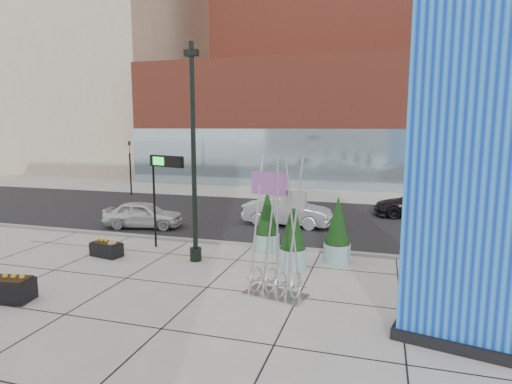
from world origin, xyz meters
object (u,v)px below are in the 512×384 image
(car_silver_mid, at_px, (287,212))
(overhead_street_sign, at_px, (168,169))
(car_white_west, at_px, (143,215))
(concrete_bollard, at_px, (112,250))
(lamp_post, at_px, (194,175))
(blue_pylon, at_px, (474,144))
(public_art_sculpture, at_px, (276,260))

(car_silver_mid, bearing_deg, overhead_street_sign, 147.91)
(overhead_street_sign, height_order, car_white_west, overhead_street_sign)
(concrete_bollard, xyz_separation_m, car_silver_mid, (5.47, 7.49, 0.44))
(lamp_post, height_order, overhead_street_sign, lamp_post)
(lamp_post, distance_m, car_white_west, 7.04)
(lamp_post, relative_size, car_silver_mid, 1.78)
(blue_pylon, distance_m, overhead_street_sign, 11.96)
(blue_pylon, distance_m, car_white_west, 16.58)
(lamp_post, relative_size, public_art_sculpture, 1.89)
(lamp_post, bearing_deg, blue_pylon, -25.12)
(overhead_street_sign, bearing_deg, lamp_post, -15.29)
(overhead_street_sign, xyz_separation_m, car_white_west, (-3.10, 3.00, -2.76))
(car_white_west, bearing_deg, overhead_street_sign, -145.19)
(public_art_sculpture, distance_m, concrete_bollard, 7.44)
(lamp_post, distance_m, concrete_bollard, 4.55)
(public_art_sculpture, height_order, overhead_street_sign, public_art_sculpture)
(car_white_west, height_order, car_silver_mid, car_silver_mid)
(concrete_bollard, bearing_deg, public_art_sculpture, -14.55)
(overhead_street_sign, bearing_deg, car_white_west, 156.41)
(blue_pylon, relative_size, lamp_post, 1.21)
(car_white_west, xyz_separation_m, car_silver_mid, (7.05, 2.54, 0.08))
(car_white_west, bearing_deg, public_art_sculpture, -138.99)
(concrete_bollard, height_order, car_white_west, car_white_west)
(concrete_bollard, relative_size, car_silver_mid, 0.14)
(blue_pylon, bearing_deg, car_silver_mid, 134.58)
(blue_pylon, distance_m, concrete_bollard, 13.36)
(car_silver_mid, bearing_deg, lamp_post, 165.88)
(public_art_sculpture, xyz_separation_m, car_white_west, (-8.73, 6.80, -0.46))
(blue_pylon, xyz_separation_m, lamp_post, (-8.79, 4.12, -1.43))
(lamp_post, bearing_deg, overhead_street_sign, 144.18)
(concrete_bollard, relative_size, overhead_street_sign, 0.16)
(concrete_bollard, height_order, overhead_street_sign, overhead_street_sign)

